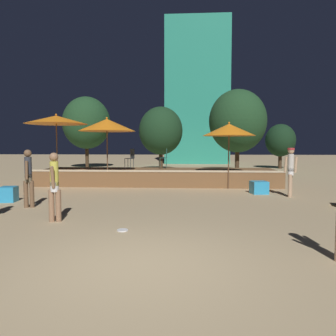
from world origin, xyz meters
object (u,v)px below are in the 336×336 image
cube_seat_0 (259,187)px  person_2 (54,185)px  person_0 (28,176)px  background_tree_3 (280,140)px  bistro_chair_0 (131,157)px  frisbee_disc (123,230)px  cube_seat_2 (9,194)px  background_tree_1 (86,123)px  bistro_chair_1 (165,156)px  patio_umbrella_1 (107,125)px  patio_umbrella_2 (229,130)px  person_3 (291,169)px  background_tree_2 (238,121)px  patio_umbrella_0 (56,120)px  background_tree_0 (161,131)px

cube_seat_0 → person_2: (-5.83, -4.93, 0.65)m
person_0 → background_tree_3: (11.84, 17.06, 1.30)m
bistro_chair_0 → frisbee_disc: bearing=26.9°
bistro_chair_0 → background_tree_3: (9.84, 11.34, 0.91)m
cube_seat_2 → frisbee_disc: (4.41, -3.36, -0.23)m
frisbee_disc → background_tree_1: bearing=109.5°
bistro_chair_1 → background_tree_1: size_ratio=0.16×
cube_seat_0 → frisbee_disc: bearing=-125.4°
patio_umbrella_1 → bistro_chair_1: size_ratio=3.39×
patio_umbrella_2 → person_0: size_ratio=1.65×
cube_seat_2 → bistro_chair_1: size_ratio=0.59×
person_3 → background_tree_2: 10.25m
patio_umbrella_0 → frisbee_disc: 9.03m
cube_seat_0 → background_tree_3: bearing=71.9°
bistro_chair_1 → background_tree_2: bearing=137.8°
patio_umbrella_0 → background_tree_2: (8.97, 7.62, 0.46)m
person_3 → bistro_chair_0: size_ratio=1.93×
bistro_chair_0 → person_2: bearing=14.1°
bistro_chair_1 → patio_umbrella_0: bearing=-74.2°
cube_seat_2 → background_tree_3: size_ratio=0.15×
person_0 → background_tree_3: size_ratio=0.49×
bistro_chair_1 → cube_seat_0: bearing=42.4°
person_0 → background_tree_2: (7.83, 12.49, 2.49)m
person_3 → frisbee_disc: person_3 is taller
cube_seat_0 → person_3: size_ratio=0.38×
patio_umbrella_0 → cube_seat_2: bearing=-90.0°
person_2 → person_3: person_3 is taller
patio_umbrella_1 → cube_seat_2: size_ratio=5.70×
background_tree_0 → background_tree_1: size_ratio=0.79×
patio_umbrella_1 → frisbee_disc: size_ratio=12.92×
patio_umbrella_2 → bistro_chair_0: 4.62m
person_3 → cube_seat_2: bearing=122.3°
patio_umbrella_1 → background_tree_2: size_ratio=0.56×
patio_umbrella_1 → cube_seat_0: patio_umbrella_1 is taller
patio_umbrella_1 → person_0: (-1.10, -4.93, -1.79)m
frisbee_disc → background_tree_2: size_ratio=0.04×
person_0 → patio_umbrella_0: bearing=92.0°
person_0 → patio_umbrella_1: bearing=66.3°
bistro_chair_0 → background_tree_1: background_tree_1 is taller
bistro_chair_0 → cube_seat_0: bearing=83.0°
patio_umbrella_0 → cube_seat_2: (0.00, -3.96, -2.69)m
person_0 → patio_umbrella_2: bearing=24.8°
bistro_chair_1 → background_tree_2: size_ratio=0.17×
cube_seat_2 → person_0: bearing=-38.5°
bistro_chair_0 → background_tree_0: (0.67, 8.26, 1.54)m
person_3 → bistro_chair_1: 6.31m
cube_seat_0 → background_tree_1: background_tree_1 is taller
patio_umbrella_0 → background_tree_1: size_ratio=0.56×
person_2 → frisbee_disc: (1.78, -0.77, -0.86)m
bistro_chair_1 → background_tree_2: 7.54m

